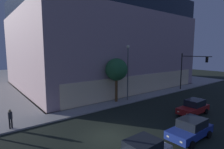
% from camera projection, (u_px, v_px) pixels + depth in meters
% --- Properties ---
extents(ground_plane, '(120.00, 120.00, 0.00)m').
position_uv_depth(ground_plane, '(108.00, 137.00, 15.14)').
color(ground_plane, black).
extents(sidewalk_corner, '(80.00, 60.00, 0.15)m').
position_uv_depth(sidewalk_corner, '(19.00, 81.00, 43.20)').
color(sidewalk_corner, gray).
rests_on(sidewalk_corner, ground).
extents(modern_building, '(31.96, 27.29, 17.36)m').
position_uv_depth(modern_building, '(98.00, 44.00, 39.33)').
color(modern_building, '#4C4C51').
rests_on(modern_building, ground).
extents(traffic_light_far_corner, '(0.43, 5.20, 6.62)m').
position_uv_depth(traffic_light_far_corner, '(190.00, 66.00, 31.58)').
color(traffic_light_far_corner, black).
rests_on(traffic_light_far_corner, sidewalk_corner).
extents(street_lamp_sidewalk, '(0.44, 0.44, 7.84)m').
position_uv_depth(street_lamp_sidewalk, '(128.00, 66.00, 25.31)').
color(street_lamp_sidewalk, '#585858').
rests_on(street_lamp_sidewalk, sidewalk_corner).
extents(sidewalk_tree, '(3.08, 3.08, 6.05)m').
position_uv_depth(sidewalk_tree, '(116.00, 70.00, 24.65)').
color(sidewalk_tree, brown).
rests_on(sidewalk_tree, sidewalk_corner).
extents(pedestrian_waiting, '(0.36, 0.36, 1.79)m').
position_uv_depth(pedestrian_waiting, '(10.00, 117.00, 16.30)').
color(pedestrian_waiting, black).
rests_on(pedestrian_waiting, sidewalk_corner).
extents(car_blue, '(4.35, 2.12, 1.64)m').
position_uv_depth(car_blue, '(190.00, 129.00, 14.78)').
color(car_blue, navy).
rests_on(car_blue, ground).
extents(car_red, '(4.33, 1.99, 1.68)m').
position_uv_depth(car_red, '(194.00, 107.00, 20.47)').
color(car_red, maroon).
rests_on(car_red, ground).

